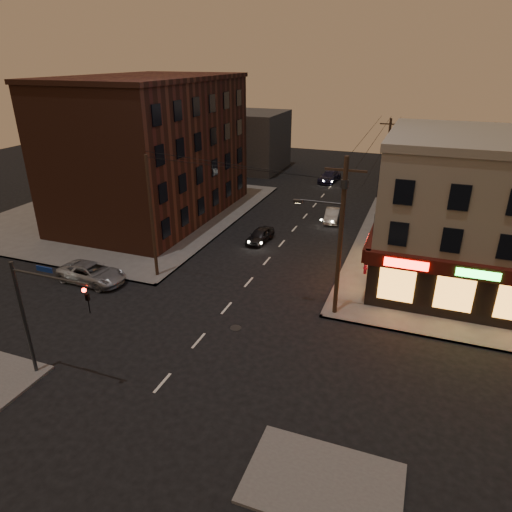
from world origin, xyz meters
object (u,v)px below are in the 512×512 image
at_px(suv_cross, 92,273).
at_px(sedan_far, 330,176).
at_px(sedan_mid, 332,215).
at_px(fire_hydrant, 365,268).
at_px(sedan_near, 260,235).

distance_m(suv_cross, sedan_far, 36.14).
xyz_separation_m(sedan_mid, fire_hydrant, (4.89, -11.27, -0.04)).
bearing_deg(suv_cross, sedan_far, -12.23).
relative_size(sedan_near, fire_hydrant, 4.67).
xyz_separation_m(suv_cross, sedan_mid, (13.61, 19.42, -0.10)).
xyz_separation_m(sedan_far, fire_hydrant, (8.47, -26.57, -0.13)).
xyz_separation_m(suv_cross, fire_hydrant, (18.50, 8.15, -0.14)).
height_order(sedan_mid, sedan_far, sedan_far).
relative_size(sedan_near, sedan_mid, 0.97).
distance_m(sedan_near, fire_hydrant, 10.36).
height_order(suv_cross, fire_hydrant, suv_cross).
bearing_deg(sedan_far, sedan_mid, -70.35).
relative_size(suv_cross, sedan_mid, 1.37).
relative_size(sedan_near, sedan_far, 0.75).
bearing_deg(fire_hydrant, suv_cross, -156.23).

